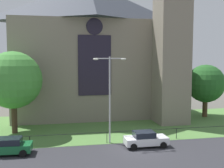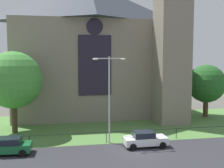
% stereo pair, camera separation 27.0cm
% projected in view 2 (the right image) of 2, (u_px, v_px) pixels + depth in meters
% --- Properties ---
extents(ground, '(160.00, 160.00, 0.00)m').
position_uv_depth(ground, '(117.00, 124.00, 36.15)').
color(ground, '#56544C').
extents(road_asphalt, '(120.00, 8.00, 0.01)m').
position_uv_depth(road_asphalt, '(145.00, 156.00, 24.41)').
color(road_asphalt, '#2D2D33').
rests_on(road_asphalt, ground).
extents(grass_verge, '(120.00, 20.00, 0.01)m').
position_uv_depth(grass_verge, '(121.00, 128.00, 34.19)').
color(grass_verge, '#517F3D').
rests_on(grass_verge, ground).
extents(church_building, '(23.20, 16.20, 26.00)m').
position_uv_depth(church_building, '(95.00, 48.00, 41.89)').
color(church_building, gray).
rests_on(church_building, ground).
extents(iron_railing, '(30.54, 0.07, 1.13)m').
position_uv_depth(iron_railing, '(106.00, 133.00, 28.23)').
color(iron_railing, black).
rests_on(iron_railing, ground).
extents(tree_right_far, '(5.57, 5.57, 7.74)m').
position_uv_depth(tree_right_far, '(206.00, 84.00, 40.51)').
color(tree_right_far, '#4C3823').
rests_on(tree_right_far, ground).
extents(tree_left_near, '(6.56, 6.56, 9.45)m').
position_uv_depth(tree_left_near, '(13.00, 80.00, 31.58)').
color(tree_left_near, '#423021').
rests_on(tree_left_near, ground).
extents(streetlamp_near, '(3.37, 0.26, 8.81)m').
position_uv_depth(streetlamp_near, '(109.00, 89.00, 27.76)').
color(streetlamp_near, '#B2B2B7').
rests_on(streetlamp_near, ground).
extents(parked_car_green, '(4.28, 2.19, 1.51)m').
position_uv_depth(parked_car_green, '(8.00, 146.00, 24.83)').
color(parked_car_green, '#196033').
rests_on(parked_car_green, ground).
extents(parked_car_white, '(4.21, 2.03, 1.51)m').
position_uv_depth(parked_car_white, '(145.00, 139.00, 26.98)').
color(parked_car_white, silver).
rests_on(parked_car_white, ground).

